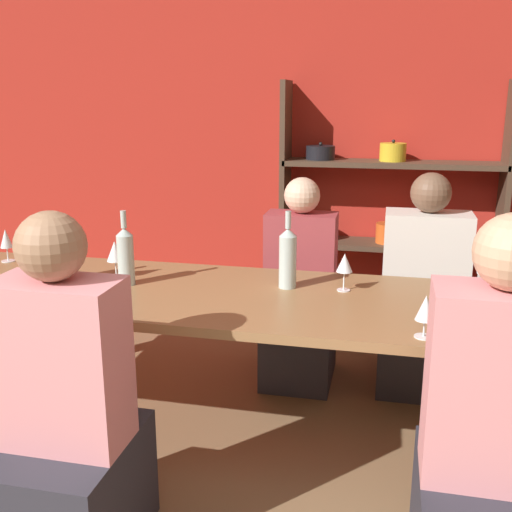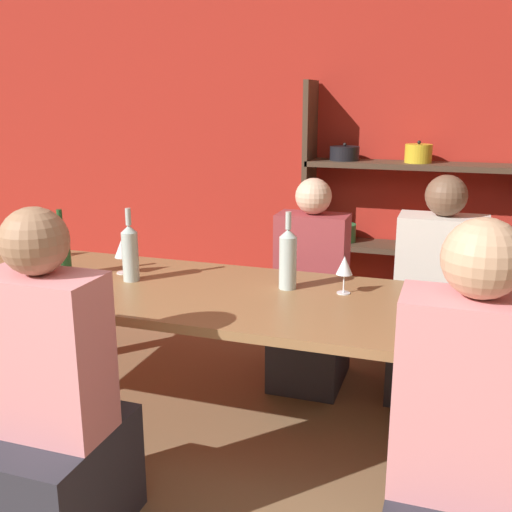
% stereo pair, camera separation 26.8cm
% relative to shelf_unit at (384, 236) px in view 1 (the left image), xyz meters
% --- Properties ---
extents(wall_back_red, '(8.80, 0.06, 2.70)m').
position_rel_shelf_unit_xyz_m(wall_back_red, '(-0.74, 0.20, 0.71)').
color(wall_back_red, red).
rests_on(wall_back_red, ground_plane).
extents(shelf_unit, '(1.49, 0.30, 1.69)m').
position_rel_shelf_unit_xyz_m(shelf_unit, '(0.00, 0.00, 0.00)').
color(shelf_unit, '#4C3828').
rests_on(shelf_unit, ground_plane).
extents(dining_table, '(3.14, 0.85, 0.73)m').
position_rel_shelf_unit_xyz_m(dining_table, '(-0.55, -1.71, 0.02)').
color(dining_table, olive).
rests_on(dining_table, ground_plane).
extents(mixing_bowl, '(0.29, 0.29, 0.12)m').
position_rel_shelf_unit_xyz_m(mixing_bowl, '(0.55, -1.53, 0.15)').
color(mixing_bowl, '#B7BABC').
rests_on(mixing_bowl, dining_table).
extents(wine_bottle_green, '(0.08, 0.08, 0.33)m').
position_rel_shelf_unit_xyz_m(wine_bottle_green, '(-1.49, -1.72, 0.22)').
color(wine_bottle_green, '#1E4C23').
rests_on(wine_bottle_green, dining_table).
extents(wine_bottle_dark, '(0.08, 0.08, 0.35)m').
position_rel_shelf_unit_xyz_m(wine_bottle_dark, '(-1.14, -1.69, 0.23)').
color(wine_bottle_dark, '#B2C6C1').
rests_on(wine_bottle_dark, dining_table).
extents(wine_bottle_amber, '(0.08, 0.08, 0.35)m').
position_rel_shelf_unit_xyz_m(wine_bottle_amber, '(-0.41, -1.57, 0.23)').
color(wine_bottle_amber, '#B2C6C1').
rests_on(wine_bottle_amber, dining_table).
extents(wine_glass_empty_a, '(0.07, 0.07, 0.16)m').
position_rel_shelf_unit_xyz_m(wine_glass_empty_a, '(0.17, -2.04, 0.20)').
color(wine_glass_empty_a, white).
rests_on(wine_glass_empty_a, dining_table).
extents(wine_glass_white_c, '(0.07, 0.07, 0.17)m').
position_rel_shelf_unit_xyz_m(wine_glass_white_c, '(-1.93, -1.45, 0.21)').
color(wine_glass_white_c, white).
rests_on(wine_glass_white_c, dining_table).
extents(wine_glass_white_d, '(0.08, 0.08, 0.18)m').
position_rel_shelf_unit_xyz_m(wine_glass_white_d, '(-1.81, -1.47, 0.22)').
color(wine_glass_white_d, white).
rests_on(wine_glass_white_d, dining_table).
extents(wine_glass_empty_c, '(0.07, 0.07, 0.17)m').
position_rel_shelf_unit_xyz_m(wine_glass_empty_c, '(-0.16, -1.56, 0.22)').
color(wine_glass_empty_c, white).
rests_on(wine_glass_empty_c, dining_table).
extents(wine_glass_red_a, '(0.06, 0.06, 0.18)m').
position_rel_shelf_unit_xyz_m(wine_glass_red_a, '(-1.39, -2.06, 0.22)').
color(wine_glass_red_a, white).
rests_on(wine_glass_red_a, dining_table).
extents(wine_glass_red_b, '(0.08, 0.08, 0.18)m').
position_rel_shelf_unit_xyz_m(wine_glass_red_b, '(-1.24, -1.59, 0.21)').
color(wine_glass_red_b, white).
rests_on(wine_glass_red_b, dining_table).
extents(person_near_a, '(0.41, 0.51, 1.27)m').
position_rel_shelf_unit_xyz_m(person_near_a, '(0.36, -2.44, -0.17)').
color(person_near_a, '#2D2D38').
rests_on(person_near_a, ground_plane).
extents(person_far_a, '(0.45, 0.57, 1.19)m').
position_rel_shelf_unit_xyz_m(person_far_a, '(0.23, -0.88, -0.21)').
color(person_far_a, '#2D2D38').
rests_on(person_far_a, ground_plane).
extents(person_near_b, '(0.42, 0.53, 1.23)m').
position_rel_shelf_unit_xyz_m(person_near_b, '(-1.01, -2.51, -0.19)').
color(person_near_b, '#2D2D38').
rests_on(person_near_b, ground_plane).
extents(person_far_b, '(0.38, 0.48, 1.16)m').
position_rel_shelf_unit_xyz_m(person_far_b, '(-0.44, -0.99, -0.22)').
color(person_far_b, '#2D2D38').
rests_on(person_far_b, ground_plane).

